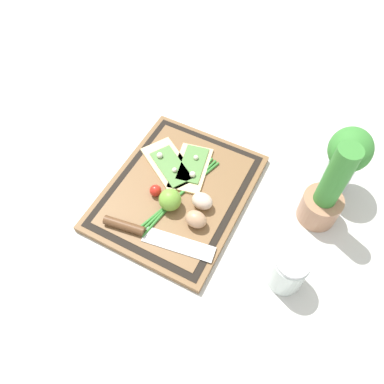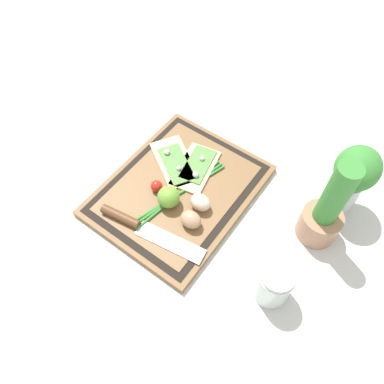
% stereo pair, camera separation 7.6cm
% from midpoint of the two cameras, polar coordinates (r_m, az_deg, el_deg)
% --- Properties ---
extents(ground_plane, '(6.00, 6.00, 0.00)m').
position_cam_midpoint_polar(ground_plane, '(0.96, 0.23, -0.17)').
color(ground_plane, silver).
extents(cutting_board, '(0.42, 0.33, 0.02)m').
position_cam_midpoint_polar(cutting_board, '(0.95, 0.24, 0.17)').
color(cutting_board, brown).
rests_on(cutting_board, ground_plane).
extents(pizza_slice_near, '(0.16, 0.18, 0.02)m').
position_cam_midpoint_polar(pizza_slice_near, '(0.99, -0.46, 4.48)').
color(pizza_slice_near, beige).
rests_on(pizza_slice_near, cutting_board).
extents(pizza_slice_far, '(0.17, 0.11, 0.02)m').
position_cam_midpoint_polar(pizza_slice_far, '(0.98, 2.90, 3.61)').
color(pizza_slice_far, beige).
rests_on(pizza_slice_far, cutting_board).
extents(knife, '(0.07, 0.27, 0.02)m').
position_cam_midpoint_polar(knife, '(0.89, -6.31, -4.99)').
color(knife, silver).
rests_on(knife, cutting_board).
extents(egg_brown, '(0.04, 0.05, 0.04)m').
position_cam_midpoint_polar(egg_brown, '(0.87, 2.30, -4.36)').
color(egg_brown, tan).
rests_on(egg_brown, cutting_board).
extents(egg_pink, '(0.04, 0.05, 0.04)m').
position_cam_midpoint_polar(egg_pink, '(0.90, 3.69, -1.73)').
color(egg_pink, beige).
rests_on(egg_pink, cutting_board).
extents(lime, '(0.05, 0.05, 0.05)m').
position_cam_midpoint_polar(lime, '(0.90, -1.19, -0.93)').
color(lime, '#70A838').
rests_on(lime, cutting_board).
extents(cherry_tomato_red, '(0.03, 0.03, 0.03)m').
position_cam_midpoint_polar(cherry_tomato_red, '(0.93, -3.12, 0.77)').
color(cherry_tomato_red, red).
rests_on(cherry_tomato_red, cutting_board).
extents(scallion_bunch, '(0.28, 0.09, 0.01)m').
position_cam_midpoint_polar(scallion_bunch, '(0.93, 0.43, -0.37)').
color(scallion_bunch, '#388433').
rests_on(scallion_bunch, cutting_board).
extents(herb_pot, '(0.09, 0.09, 0.25)m').
position_cam_midpoint_polar(herb_pot, '(0.89, 21.94, -3.21)').
color(herb_pot, '#AD7A5B').
rests_on(herb_pot, ground_plane).
extents(sauce_jar, '(0.08, 0.08, 0.11)m').
position_cam_midpoint_polar(sauce_jar, '(0.83, 14.92, -13.67)').
color(sauce_jar, silver).
rests_on(sauce_jar, ground_plane).
extents(herb_glass, '(0.12, 0.10, 0.19)m').
position_cam_midpoint_polar(herb_glass, '(0.94, 25.49, 2.10)').
color(herb_glass, silver).
rests_on(herb_glass, ground_plane).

